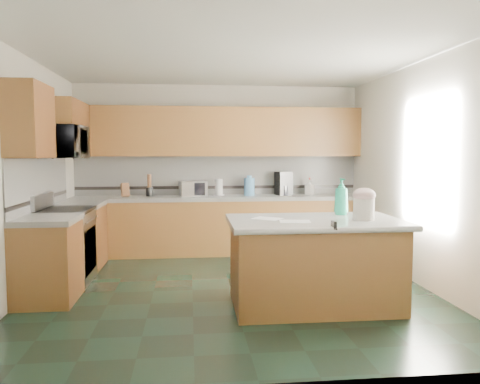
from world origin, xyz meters
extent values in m
plane|color=black|center=(0.00, 0.00, 0.00)|extent=(4.60, 4.60, 0.00)
plane|color=white|center=(0.00, 0.00, 2.70)|extent=(4.60, 4.60, 0.00)
cube|color=silver|center=(0.00, 2.32, 1.35)|extent=(4.60, 0.04, 2.70)
cube|color=silver|center=(0.00, -2.32, 1.35)|extent=(4.60, 0.04, 2.70)
cube|color=silver|center=(-2.32, 0.00, 1.35)|extent=(0.04, 4.60, 2.70)
cube|color=silver|center=(2.32, 0.00, 1.35)|extent=(0.04, 4.60, 2.70)
cube|color=#452210|center=(0.00, 2.00, 0.43)|extent=(4.60, 0.60, 0.86)
cube|color=white|center=(0.00, 2.00, 0.89)|extent=(4.60, 0.64, 0.06)
cube|color=#452210|center=(0.00, 2.13, 1.94)|extent=(4.60, 0.33, 0.78)
cube|color=silver|center=(0.00, 2.29, 1.24)|extent=(4.60, 0.02, 0.63)
cube|color=black|center=(0.00, 2.28, 1.04)|extent=(4.60, 0.01, 0.05)
cube|color=#452210|center=(-2.00, 1.29, 0.43)|extent=(0.60, 0.82, 0.86)
cube|color=white|center=(-2.00, 1.29, 0.89)|extent=(0.64, 0.82, 0.06)
cube|color=#452210|center=(-2.00, -0.24, 0.43)|extent=(0.60, 0.72, 0.86)
cube|color=white|center=(-2.00, -0.24, 0.89)|extent=(0.64, 0.72, 0.06)
cube|color=silver|center=(-2.29, 0.55, 1.24)|extent=(0.02, 2.30, 0.63)
cube|color=black|center=(-2.28, 0.55, 1.04)|extent=(0.01, 2.30, 0.05)
cube|color=#452210|center=(-2.13, 1.42, 1.94)|extent=(0.33, 1.09, 0.78)
cube|color=#452210|center=(-2.13, -0.24, 1.94)|extent=(0.33, 0.72, 0.78)
cube|color=#B7B7BC|center=(-2.00, 0.50, 0.44)|extent=(0.60, 0.76, 0.88)
cube|color=black|center=(-1.71, 0.50, 0.40)|extent=(0.02, 0.68, 0.55)
cube|color=black|center=(-2.00, 0.50, 0.90)|extent=(0.62, 0.78, 0.04)
cylinder|color=#B7B7BC|center=(-1.68, 0.50, 0.78)|extent=(0.02, 0.66, 0.02)
cube|color=#B7B7BC|center=(-2.26, 0.50, 1.02)|extent=(0.06, 0.76, 0.18)
imported|color=#B7B7BC|center=(-2.00, 0.50, 1.73)|extent=(0.50, 0.73, 0.41)
cube|color=#452210|center=(0.81, -0.71, 0.43)|extent=(1.68, 0.97, 0.86)
cube|color=white|center=(0.81, -0.71, 0.89)|extent=(1.78, 1.07, 0.06)
cylinder|color=white|center=(0.81, -1.24, 0.89)|extent=(1.78, 0.07, 0.06)
cylinder|color=silver|center=(1.29, -0.82, 1.03)|extent=(0.23, 0.23, 0.22)
ellipsoid|color=#C7A0A0|center=(1.29, -0.82, 1.18)|extent=(0.23, 0.23, 0.14)
cylinder|color=tan|center=(1.29, -0.82, 1.23)|extent=(0.08, 0.03, 0.03)
sphere|color=tan|center=(1.26, -0.82, 1.23)|extent=(0.04, 0.04, 0.04)
sphere|color=tan|center=(1.33, -0.82, 1.23)|extent=(0.04, 0.04, 0.04)
imported|color=#1E9674|center=(1.20, -0.39, 1.12)|extent=(0.18, 0.18, 0.40)
cube|color=white|center=(0.57, -0.85, 0.92)|extent=(0.33, 0.27, 0.00)
cube|color=white|center=(0.33, -0.62, 0.92)|extent=(0.36, 0.35, 0.00)
cube|color=black|center=(0.86, -1.22, 0.93)|extent=(0.03, 0.10, 0.09)
cylinder|color=black|center=(0.86, -1.27, 0.91)|extent=(0.02, 0.07, 0.02)
cube|color=#472814|center=(-1.48, 2.05, 1.02)|extent=(0.16, 0.18, 0.23)
cylinder|color=black|center=(-1.10, 2.08, 0.99)|extent=(0.11, 0.11, 0.14)
cylinder|color=#472814|center=(-1.10, 2.08, 1.17)|extent=(0.07, 0.07, 0.21)
cube|color=#B7B7BC|center=(-0.42, 2.05, 1.04)|extent=(0.46, 0.35, 0.24)
cube|color=black|center=(-0.42, 1.92, 1.04)|extent=(0.37, 0.01, 0.20)
cylinder|color=white|center=(0.00, 2.10, 1.05)|extent=(0.12, 0.12, 0.26)
cylinder|color=#B7B7BC|center=(0.00, 2.10, 0.93)|extent=(0.18, 0.18, 0.01)
cylinder|color=#5799D0|center=(0.49, 2.06, 1.06)|extent=(0.17, 0.17, 0.28)
cylinder|color=#5799D0|center=(0.49, 2.06, 1.22)|extent=(0.08, 0.08, 0.04)
cube|color=black|center=(1.05, 2.08, 1.11)|extent=(0.27, 0.29, 0.38)
cylinder|color=black|center=(1.05, 2.02, 1.00)|extent=(0.16, 0.16, 0.16)
imported|color=white|center=(1.48, 2.05, 1.04)|extent=(0.16, 0.16, 0.25)
cylinder|color=red|center=(1.48, 2.05, 1.18)|extent=(0.02, 0.02, 0.03)
cube|color=white|center=(2.29, -0.20, 1.50)|extent=(0.02, 1.40, 1.10)
camera|label=1|loc=(-0.47, -5.39, 1.60)|focal=35.00mm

